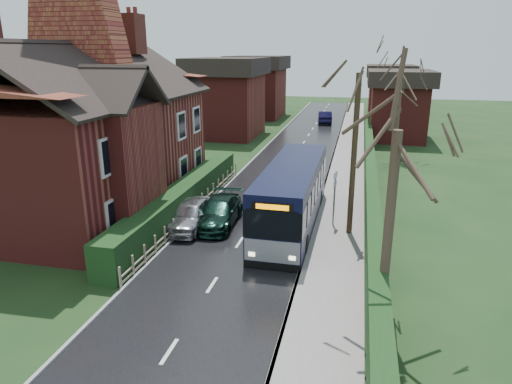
% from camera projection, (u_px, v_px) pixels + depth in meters
% --- Properties ---
extents(ground, '(140.00, 140.00, 0.00)m').
position_uv_depth(ground, '(227.00, 262.00, 18.76)').
color(ground, '#253F1B').
rests_on(ground, ground).
extents(road, '(6.00, 100.00, 0.02)m').
position_uv_depth(road, '(272.00, 191.00, 28.07)').
color(road, black).
rests_on(road, ground).
extents(pavement, '(2.50, 100.00, 0.14)m').
position_uv_depth(pavement, '(342.00, 195.00, 27.16)').
color(pavement, slate).
rests_on(pavement, ground).
extents(kerb_right, '(0.12, 100.00, 0.14)m').
position_uv_depth(kerb_right, '(322.00, 194.00, 27.41)').
color(kerb_right, gray).
rests_on(kerb_right, ground).
extents(kerb_left, '(0.12, 100.00, 0.10)m').
position_uv_depth(kerb_left, '(225.00, 188.00, 28.70)').
color(kerb_left, gray).
rests_on(kerb_left, ground).
extents(front_hedge, '(1.20, 16.00, 1.60)m').
position_uv_depth(front_hedge, '(182.00, 200.00, 24.00)').
color(front_hedge, black).
rests_on(front_hedge, ground).
extents(picket_fence, '(0.10, 16.00, 0.90)m').
position_uv_depth(picket_fence, '(196.00, 207.00, 23.94)').
color(picket_fence, gray).
rests_on(picket_fence, ground).
extents(right_wall_hedge, '(0.60, 50.00, 1.80)m').
position_uv_depth(right_wall_hedge, '(370.00, 181.00, 26.55)').
color(right_wall_hedge, maroon).
rests_on(right_wall_hedge, ground).
extents(brick_house, '(9.30, 14.60, 10.30)m').
position_uv_depth(brick_house, '(90.00, 130.00, 23.74)').
color(brick_house, maroon).
rests_on(brick_house, ground).
extents(bus, '(2.41, 10.21, 3.09)m').
position_uv_depth(bus, '(292.00, 196.00, 22.23)').
color(bus, black).
rests_on(bus, ground).
extents(car_silver, '(1.73, 4.13, 1.40)m').
position_uv_depth(car_silver, '(190.00, 214.00, 22.19)').
color(car_silver, '#AFAFB4').
rests_on(car_silver, ground).
extents(car_green, '(1.98, 4.55, 1.30)m').
position_uv_depth(car_green, '(218.00, 212.00, 22.63)').
color(car_green, black).
rests_on(car_green, ground).
extents(car_distant, '(2.00, 4.51, 1.44)m').
position_uv_depth(car_distant, '(325.00, 117.00, 53.93)').
color(car_distant, black).
rests_on(car_distant, ground).
extents(bus_stop_sign, '(0.16, 0.43, 2.87)m').
position_uv_depth(bus_stop_sign, '(335.00, 190.00, 21.87)').
color(bus_stop_sign, slate).
rests_on(bus_stop_sign, ground).
extents(telegraph_pole, '(0.28, 0.95, 7.43)m').
position_uv_depth(telegraph_pole, '(354.00, 157.00, 20.35)').
color(telegraph_pole, black).
rests_on(telegraph_pole, ground).
extents(tree_right_near, '(4.10, 4.10, 8.86)m').
position_uv_depth(tree_right_near, '(399.00, 115.00, 12.68)').
color(tree_right_near, '#3E2F24').
rests_on(tree_right_near, ground).
extents(tree_right_far, '(4.72, 4.72, 9.11)m').
position_uv_depth(tree_right_far, '(402.00, 71.00, 34.64)').
color(tree_right_far, '#3E2E25').
rests_on(tree_right_far, ground).
extents(tree_house_side, '(4.19, 4.19, 9.52)m').
position_uv_depth(tree_house_side, '(138.00, 68.00, 32.46)').
color(tree_house_side, '#3B2F22').
rests_on(tree_house_side, ground).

